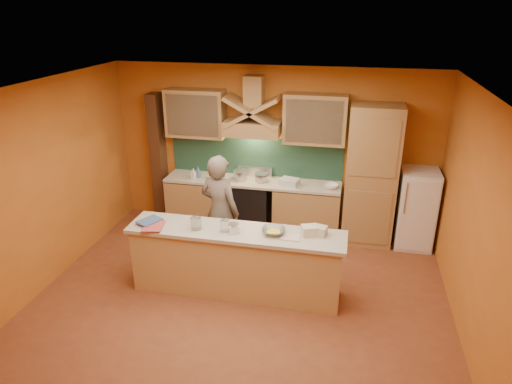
% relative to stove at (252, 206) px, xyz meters
% --- Properties ---
extents(floor, '(5.50, 5.00, 0.01)m').
position_rel_stove_xyz_m(floor, '(0.30, -2.20, -0.45)').
color(floor, brown).
rests_on(floor, ground).
extents(ceiling, '(5.50, 5.00, 0.01)m').
position_rel_stove_xyz_m(ceiling, '(0.30, -2.20, 2.35)').
color(ceiling, white).
rests_on(ceiling, wall_back).
extents(wall_back, '(5.50, 0.02, 2.80)m').
position_rel_stove_xyz_m(wall_back, '(0.30, 0.30, 0.95)').
color(wall_back, '#C16C25').
rests_on(wall_back, floor).
extents(wall_front, '(5.50, 0.02, 2.80)m').
position_rel_stove_xyz_m(wall_front, '(0.30, -4.70, 0.95)').
color(wall_front, '#C16C25').
rests_on(wall_front, floor).
extents(wall_left, '(0.02, 5.00, 2.80)m').
position_rel_stove_xyz_m(wall_left, '(-2.45, -2.20, 0.95)').
color(wall_left, '#C16C25').
rests_on(wall_left, floor).
extents(wall_right, '(0.02, 5.00, 2.80)m').
position_rel_stove_xyz_m(wall_right, '(3.05, -2.20, 0.95)').
color(wall_right, '#C16C25').
rests_on(wall_right, floor).
extents(base_cabinet_left, '(1.10, 0.60, 0.86)m').
position_rel_stove_xyz_m(base_cabinet_left, '(-0.95, 0.00, -0.02)').
color(base_cabinet_left, '#AD844F').
rests_on(base_cabinet_left, floor).
extents(base_cabinet_right, '(1.10, 0.60, 0.86)m').
position_rel_stove_xyz_m(base_cabinet_right, '(0.95, 0.00, -0.02)').
color(base_cabinet_right, '#AD844F').
rests_on(base_cabinet_right, floor).
extents(counter_top, '(3.00, 0.62, 0.04)m').
position_rel_stove_xyz_m(counter_top, '(-0.00, 0.00, 0.45)').
color(counter_top, beige).
rests_on(counter_top, base_cabinet_left).
extents(stove, '(0.60, 0.58, 0.90)m').
position_rel_stove_xyz_m(stove, '(0.00, 0.00, 0.00)').
color(stove, black).
rests_on(stove, floor).
extents(backsplash, '(3.00, 0.03, 0.70)m').
position_rel_stove_xyz_m(backsplash, '(-0.00, 0.28, 0.80)').
color(backsplash, '#1A3B2E').
rests_on(backsplash, wall_back).
extents(range_hood, '(0.92, 0.50, 0.24)m').
position_rel_stove_xyz_m(range_hood, '(0.00, 0.05, 1.37)').
color(range_hood, '#AD844F').
rests_on(range_hood, wall_back).
extents(hood_chimney, '(0.30, 0.30, 0.50)m').
position_rel_stove_xyz_m(hood_chimney, '(0.00, 0.15, 1.95)').
color(hood_chimney, '#AD844F').
rests_on(hood_chimney, wall_back).
extents(upper_cabinet_left, '(1.00, 0.35, 0.80)m').
position_rel_stove_xyz_m(upper_cabinet_left, '(-1.00, 0.12, 1.55)').
color(upper_cabinet_left, '#AD844F').
rests_on(upper_cabinet_left, wall_back).
extents(upper_cabinet_right, '(1.00, 0.35, 0.80)m').
position_rel_stove_xyz_m(upper_cabinet_right, '(1.00, 0.12, 1.55)').
color(upper_cabinet_right, '#AD844F').
rests_on(upper_cabinet_right, wall_back).
extents(pantry_column, '(0.80, 0.60, 2.30)m').
position_rel_stove_xyz_m(pantry_column, '(1.95, 0.00, 0.70)').
color(pantry_column, '#AD844F').
rests_on(pantry_column, floor).
extents(fridge, '(0.58, 0.60, 1.30)m').
position_rel_stove_xyz_m(fridge, '(2.70, 0.00, 0.20)').
color(fridge, white).
rests_on(fridge, floor).
extents(trim_column_left, '(0.20, 0.30, 2.30)m').
position_rel_stove_xyz_m(trim_column_left, '(-1.75, 0.15, 0.70)').
color(trim_column_left, '#472816').
rests_on(trim_column_left, floor).
extents(island_body, '(2.80, 0.55, 0.88)m').
position_rel_stove_xyz_m(island_body, '(0.20, -1.90, -0.01)').
color(island_body, tan).
rests_on(island_body, floor).
extents(island_top, '(2.90, 0.62, 0.05)m').
position_rel_stove_xyz_m(island_top, '(0.20, -1.90, 0.47)').
color(island_top, beige).
rests_on(island_top, island_body).
extents(person, '(0.73, 0.58, 1.73)m').
position_rel_stove_xyz_m(person, '(-0.22, -1.21, 0.42)').
color(person, '#70665B').
rests_on(person, floor).
extents(pot_large, '(0.24, 0.24, 0.17)m').
position_rel_stove_xyz_m(pot_large, '(-0.20, -0.01, 0.53)').
color(pot_large, '#B8B7BF').
rests_on(pot_large, stove).
extents(pot_small, '(0.27, 0.27, 0.13)m').
position_rel_stove_xyz_m(pot_small, '(0.16, -0.01, 0.51)').
color(pot_small, '#B6B5BC').
rests_on(pot_small, stove).
extents(soap_bottle_a, '(0.10, 0.10, 0.17)m').
position_rel_stove_xyz_m(soap_bottle_a, '(-1.01, -0.11, 0.56)').
color(soap_bottle_a, white).
rests_on(soap_bottle_a, counter_top).
extents(soap_bottle_b, '(0.11, 0.11, 0.22)m').
position_rel_stove_xyz_m(soap_bottle_b, '(-0.94, -0.08, 0.58)').
color(soap_bottle_b, '#356893').
rests_on(soap_bottle_b, counter_top).
extents(bowl_back, '(0.25, 0.25, 0.07)m').
position_rel_stove_xyz_m(bowl_back, '(1.33, -0.08, 0.51)').
color(bowl_back, white).
rests_on(bowl_back, counter_top).
extents(dish_rack, '(0.34, 0.29, 0.11)m').
position_rel_stove_xyz_m(dish_rack, '(0.65, -0.07, 0.52)').
color(dish_rack, silver).
rests_on(dish_rack, counter_top).
extents(book_lower, '(0.32, 0.38, 0.03)m').
position_rel_stove_xyz_m(book_lower, '(-1.01, -2.08, 0.51)').
color(book_lower, '#B64541').
rests_on(book_lower, island_top).
extents(book_upper, '(0.35, 0.38, 0.02)m').
position_rel_stove_xyz_m(book_upper, '(-1.09, -1.89, 0.53)').
color(book_upper, '#3D5688').
rests_on(book_upper, island_top).
extents(jar_large, '(0.16, 0.16, 0.16)m').
position_rel_stove_xyz_m(jar_large, '(-0.32, -1.96, 0.58)').
color(jar_large, silver).
rests_on(jar_large, island_top).
extents(jar_small, '(0.13, 0.13, 0.15)m').
position_rel_stove_xyz_m(jar_small, '(0.07, -1.95, 0.57)').
color(jar_small, silver).
rests_on(jar_small, island_top).
extents(kitchen_scale, '(0.17, 0.17, 0.11)m').
position_rel_stove_xyz_m(kitchen_scale, '(0.19, -1.96, 0.55)').
color(kitchen_scale, white).
rests_on(kitchen_scale, island_top).
extents(mixing_bowl, '(0.32, 0.32, 0.07)m').
position_rel_stove_xyz_m(mixing_bowl, '(0.70, -1.89, 0.53)').
color(mixing_bowl, white).
rests_on(mixing_bowl, island_top).
extents(cloth, '(0.24, 0.18, 0.02)m').
position_rel_stove_xyz_m(cloth, '(0.94, -1.96, 0.50)').
color(cloth, beige).
rests_on(cloth, island_top).
extents(grocery_bag_a, '(0.24, 0.22, 0.13)m').
position_rel_stove_xyz_m(grocery_bag_a, '(1.16, -1.82, 0.56)').
color(grocery_bag_a, beige).
rests_on(grocery_bag_a, island_top).
extents(grocery_bag_b, '(0.22, 0.19, 0.12)m').
position_rel_stove_xyz_m(grocery_bag_b, '(1.28, -1.79, 0.55)').
color(grocery_bag_b, beige).
rests_on(grocery_bag_b, island_top).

